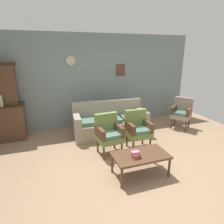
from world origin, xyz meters
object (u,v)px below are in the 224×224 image
(armchair_near_cabinet, at_px, (109,133))
(book_stack_on_table, at_px, (136,155))
(floral_couch, at_px, (110,123))
(floor_vase_by_wall, at_px, (178,111))
(side_cabinet, at_px, (2,123))
(armchair_row_middle, at_px, (138,128))
(vase_on_cabinet, at_px, (0,101))
(coffee_table, at_px, (141,156))
(wingback_chair_by_fireplace, at_px, (182,112))

(armchair_near_cabinet, xyz_separation_m, book_stack_on_table, (0.15, -1.03, -0.02))
(floral_couch, height_order, floor_vase_by_wall, floral_couch)
(side_cabinet, xyz_separation_m, armchair_row_middle, (3.06, -1.54, 0.03))
(book_stack_on_table, bearing_deg, floral_couch, 84.06)
(side_cabinet, relative_size, book_stack_on_table, 7.18)
(armchair_row_middle, bearing_deg, side_cabinet, 153.28)
(floor_vase_by_wall, bearing_deg, floral_couch, -169.54)
(floral_couch, relative_size, floor_vase_by_wall, 3.58)
(armchair_near_cabinet, bearing_deg, book_stack_on_table, -81.67)
(vase_on_cabinet, xyz_separation_m, floral_couch, (2.61, -0.40, -0.74))
(coffee_table, xyz_separation_m, floor_vase_by_wall, (2.69, 2.42, -0.10))
(vase_on_cabinet, bearing_deg, wingback_chair_by_fireplace, -7.55)
(book_stack_on_table, bearing_deg, wingback_chair_by_fireplace, 36.94)
(vase_on_cabinet, relative_size, floral_couch, 0.14)
(coffee_table, bearing_deg, armchair_row_middle, 66.17)
(floral_couch, bearing_deg, side_cabinet, 167.80)
(side_cabinet, xyz_separation_m, wingback_chair_by_fireplace, (4.86, -0.82, 0.03))
(book_stack_on_table, distance_m, floor_vase_by_wall, 3.78)
(armchair_near_cabinet, bearing_deg, floral_couch, 69.86)
(floral_couch, relative_size, coffee_table, 1.99)
(floor_vase_by_wall, bearing_deg, armchair_near_cabinet, -153.78)
(side_cabinet, distance_m, book_stack_on_table, 3.60)
(side_cabinet, height_order, armchair_near_cabinet, side_cabinet)
(armchair_near_cabinet, distance_m, armchair_row_middle, 0.73)
(side_cabinet, distance_m, armchair_near_cabinet, 2.81)
(vase_on_cabinet, relative_size, floor_vase_by_wall, 0.50)
(floral_couch, height_order, book_stack_on_table, floral_couch)
(floral_couch, relative_size, armchair_near_cabinet, 2.21)
(floral_couch, xyz_separation_m, floor_vase_by_wall, (2.62, 0.48, -0.05))
(armchair_near_cabinet, xyz_separation_m, coffee_table, (0.29, -0.95, -0.12))
(wingback_chair_by_fireplace, bearing_deg, armchair_row_middle, -158.05)
(wingback_chair_by_fireplace, height_order, floor_vase_by_wall, wingback_chair_by_fireplace)
(side_cabinet, bearing_deg, armchair_row_middle, -26.72)
(armchair_row_middle, height_order, floor_vase_by_wall, armchair_row_middle)
(armchair_row_middle, bearing_deg, book_stack_on_table, -118.49)
(armchair_near_cabinet, bearing_deg, wingback_chair_by_fireplace, 16.54)
(side_cabinet, xyz_separation_m, book_stack_on_table, (2.49, -2.60, 0.02))
(armchair_near_cabinet, relative_size, floor_vase_by_wall, 1.62)
(armchair_near_cabinet, bearing_deg, floor_vase_by_wall, 26.22)
(side_cabinet, relative_size, armchair_row_middle, 1.28)
(coffee_table, relative_size, book_stack_on_table, 6.21)
(floral_couch, height_order, coffee_table, floral_couch)
(side_cabinet, height_order, floor_vase_by_wall, side_cabinet)
(side_cabinet, xyz_separation_m, coffee_table, (2.63, -2.52, -0.09))
(vase_on_cabinet, distance_m, coffee_table, 3.52)
(vase_on_cabinet, distance_m, floor_vase_by_wall, 5.29)
(vase_on_cabinet, relative_size, book_stack_on_table, 1.74)
(vase_on_cabinet, xyz_separation_m, floor_vase_by_wall, (5.23, 0.09, -0.79))
(coffee_table, bearing_deg, wingback_chair_by_fireplace, 37.41)
(vase_on_cabinet, height_order, wingback_chair_by_fireplace, vase_on_cabinet)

